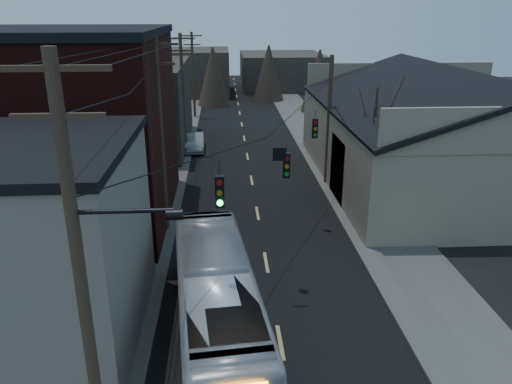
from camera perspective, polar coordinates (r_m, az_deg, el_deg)
road_surface at (r=38.40m, az=-0.85°, el=3.27°), size 9.00×110.00×0.02m
sidewalk_left at (r=38.63m, az=-10.54°, el=3.10°), size 4.00×110.00×0.12m
sidewalk_right at (r=39.23m, az=8.70°, el=3.48°), size 4.00×110.00×0.12m
building_clapboard at (r=18.88m, az=-25.83°, el=-5.87°), size 8.00×8.00×7.00m
building_brick at (r=28.60m, az=-20.38°, el=6.48°), size 10.00×12.00×10.00m
building_left_far at (r=44.06m, az=-13.90°, el=9.55°), size 9.00×14.00×7.00m
warehouse at (r=36.00m, az=20.80°, el=5.24°), size 16.16×20.60×7.73m
building_far_left at (r=72.29m, az=-7.21°, el=13.49°), size 10.00×12.00×6.00m
building_far_right at (r=77.70m, az=2.90°, el=13.69°), size 12.00×14.00×5.00m
bare_tree at (r=28.97m, az=13.15°, el=4.51°), size 0.40×0.40×7.20m
utility_lines at (r=31.49m, az=-6.07°, el=8.69°), size 11.24×45.28×10.50m
bus at (r=17.82m, az=-4.50°, el=-12.51°), size 3.72×11.27×3.08m
parked_car at (r=42.29m, az=-7.00°, el=5.68°), size 1.60×4.30×1.40m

